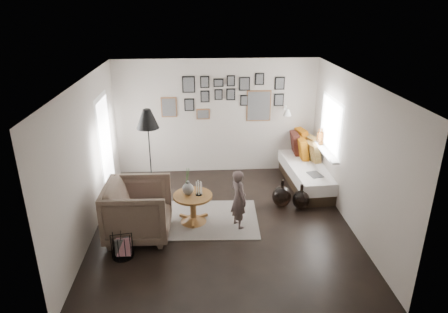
{
  "coord_description": "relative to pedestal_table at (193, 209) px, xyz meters",
  "views": [
    {
      "loc": [
        -0.38,
        -6.26,
        3.81
      ],
      "look_at": [
        0.05,
        0.5,
        1.1
      ],
      "focal_mm": 32.0,
      "sensor_mm": 36.0,
      "label": 1
    }
  ],
  "objects": [
    {
      "name": "rug",
      "position": [
        0.17,
        0.07,
        -0.25
      ],
      "size": [
        2.06,
        1.49,
        0.01
      ],
      "primitive_type": "cube",
      "rotation": [
        0.0,
        0.0,
        -0.04
      ],
      "color": "beige",
      "rests_on": "ground"
    },
    {
      "name": "magazine_basket",
      "position": [
        -1.1,
        -0.98,
        -0.06
      ],
      "size": [
        0.37,
        0.37,
        0.4
      ],
      "rotation": [
        0.0,
        0.0,
        0.17
      ],
      "color": "black",
      "rests_on": "ground"
    },
    {
      "name": "child",
      "position": [
        0.8,
        -0.2,
        0.29
      ],
      "size": [
        0.4,
        0.47,
        1.08
      ],
      "primitive_type": "imported",
      "rotation": [
        0.0,
        0.0,
        2.0
      ],
      "color": "#524341",
      "rests_on": "ground"
    },
    {
      "name": "ceiling",
      "position": [
        0.53,
        -0.08,
        2.35
      ],
      "size": [
        4.8,
        4.8,
        0.0
      ],
      "primitive_type": "plane",
      "rotation": [
        3.14,
        0.0,
        0.0
      ],
      "color": "white",
      "rests_on": "wall_back"
    },
    {
      "name": "wall_sconce",
      "position": [
        2.08,
        2.06,
        1.21
      ],
      "size": [
        0.18,
        0.36,
        0.16
      ],
      "color": "white",
      "rests_on": "wall_back"
    },
    {
      "name": "magazine_on_daybed",
      "position": [
        2.45,
        0.86,
        0.23
      ],
      "size": [
        0.3,
        0.37,
        0.02
      ],
      "primitive_type": "cube",
      "rotation": [
        0.0,
        0.0,
        0.24
      ],
      "color": "black",
      "rests_on": "daybed"
    },
    {
      "name": "wall_front",
      "position": [
        0.53,
        -2.48,
        1.05
      ],
      "size": [
        4.5,
        0.0,
        4.5
      ],
      "primitive_type": "plane",
      "rotation": [
        -1.57,
        0.0,
        0.0
      ],
      "color": "#ABA196",
      "rests_on": "ground"
    },
    {
      "name": "wall_back",
      "position": [
        0.53,
        2.32,
        1.05
      ],
      "size": [
        4.5,
        0.0,
        4.5
      ],
      "primitive_type": "plane",
      "rotation": [
        1.57,
        0.0,
        0.0
      ],
      "color": "#ABA196",
      "rests_on": "ground"
    },
    {
      "name": "floor_lamp",
      "position": [
        -0.83,
        1.01,
        1.35
      ],
      "size": [
        0.43,
        0.43,
        1.86
      ],
      "rotation": [
        0.0,
        0.0,
        -0.37
      ],
      "color": "black",
      "rests_on": "ground"
    },
    {
      "name": "demijohn_large",
      "position": [
        1.71,
        0.48,
        -0.04
      ],
      "size": [
        0.37,
        0.37,
        0.56
      ],
      "color": "black",
      "rests_on": "ground"
    },
    {
      "name": "pedestal_table",
      "position": [
        0.0,
        0.0,
        0.0
      ],
      "size": [
        0.7,
        0.7,
        0.55
      ],
      "rotation": [
        0.0,
        0.0,
        0.25
      ],
      "color": "brown",
      "rests_on": "ground"
    },
    {
      "name": "ground",
      "position": [
        0.53,
        -0.08,
        -0.25
      ],
      "size": [
        4.8,
        4.8,
        0.0
      ],
      "primitive_type": "plane",
      "color": "black",
      "rests_on": "ground"
    },
    {
      "name": "armchair_cushion",
      "position": [
        -0.88,
        -0.33,
        0.23
      ],
      "size": [
        0.46,
        0.48,
        0.2
      ],
      "primitive_type": "cube",
      "rotation": [
        -0.21,
        0.0,
        -0.05
      ],
      "color": "silver",
      "rests_on": "armchair"
    },
    {
      "name": "wall_right",
      "position": [
        2.78,
        -0.08,
        1.05
      ],
      "size": [
        0.0,
        4.8,
        4.8
      ],
      "primitive_type": "plane",
      "rotation": [
        1.57,
        0.0,
        -1.57
      ],
      "color": "#ABA196",
      "rests_on": "ground"
    },
    {
      "name": "door_left",
      "position": [
        -1.7,
        1.12,
        0.8
      ],
      "size": [
        0.0,
        2.14,
        2.14
      ],
      "color": "white",
      "rests_on": "wall_left"
    },
    {
      "name": "armchair",
      "position": [
        -0.91,
        -0.38,
        0.23
      ],
      "size": [
        1.09,
        1.06,
        0.98
      ],
      "primitive_type": "imported",
      "rotation": [
        0.0,
        0.0,
        1.55
      ],
      "color": "brown",
      "rests_on": "ground"
    },
    {
      "name": "vase",
      "position": [
        -0.08,
        0.02,
        0.45
      ],
      "size": [
        0.2,
        0.2,
        0.5
      ],
      "color": "black",
      "rests_on": "pedestal_table"
    },
    {
      "name": "window_right",
      "position": [
        2.71,
        1.26,
        0.68
      ],
      "size": [
        0.15,
        1.32,
        1.3
      ],
      "color": "white",
      "rests_on": "wall_right"
    },
    {
      "name": "demijohn_small",
      "position": [
        2.06,
        0.36,
        -0.06
      ],
      "size": [
        0.33,
        0.33,
        0.51
      ],
      "color": "black",
      "rests_on": "ground"
    },
    {
      "name": "candles",
      "position": [
        0.11,
        0.0,
        0.42
      ],
      "size": [
        0.12,
        0.12,
        0.26
      ],
      "color": "black",
      "rests_on": "pedestal_table"
    },
    {
      "name": "wall_left",
      "position": [
        -1.72,
        -0.08,
        1.05
      ],
      "size": [
        0.0,
        4.8,
        4.8
      ],
      "primitive_type": "plane",
      "rotation": [
        1.57,
        0.0,
        1.57
      ],
      "color": "#ABA196",
      "rests_on": "ground"
    },
    {
      "name": "gallery_wall",
      "position": [
        0.82,
        2.31,
        1.49
      ],
      "size": [
        2.74,
        0.03,
        1.08
      ],
      "color": "brown",
      "rests_on": "wall_back"
    },
    {
      "name": "daybed",
      "position": [
        2.5,
        1.51,
        0.07
      ],
      "size": [
        1.04,
        2.21,
        1.04
      ],
      "rotation": [
        0.0,
        0.0,
        0.06
      ],
      "color": "black",
      "rests_on": "ground"
    }
  ]
}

